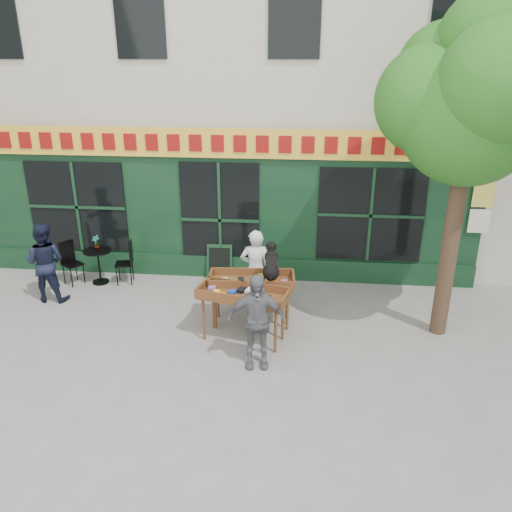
{
  "coord_description": "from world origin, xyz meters",
  "views": [
    {
      "loc": [
        1.84,
        -7.91,
        4.58
      ],
      "look_at": [
        0.97,
        0.5,
        1.25
      ],
      "focal_mm": 35.0,
      "sensor_mm": 36.0,
      "label": 1
    }
  ],
  "objects_px": {
    "book_cart_right": "(243,297)",
    "man_left": "(45,262)",
    "man_right": "(256,321)",
    "bistro_table": "(98,260)",
    "book_cart_center": "(252,283)",
    "dog": "(271,261)",
    "woman": "(255,270)"
  },
  "relations": [
    {
      "from": "book_cart_center",
      "to": "woman",
      "type": "distance_m",
      "value": 0.65
    },
    {
      "from": "dog",
      "to": "man_right",
      "type": "relative_size",
      "value": 0.38
    },
    {
      "from": "dog",
      "to": "bistro_table",
      "type": "bearing_deg",
      "value": 154.47
    },
    {
      "from": "dog",
      "to": "bistro_table",
      "type": "height_order",
      "value": "dog"
    },
    {
      "from": "man_left",
      "to": "book_cart_right",
      "type": "bearing_deg",
      "value": 162.64
    },
    {
      "from": "dog",
      "to": "woman",
      "type": "height_order",
      "value": "woman"
    },
    {
      "from": "man_right",
      "to": "woman",
      "type": "bearing_deg",
      "value": 88.92
    },
    {
      "from": "dog",
      "to": "man_right",
      "type": "xyz_separation_m",
      "value": [
        -0.13,
        -1.31,
        -0.5
      ]
    },
    {
      "from": "man_left",
      "to": "man_right",
      "type": "bearing_deg",
      "value": 155.03
    },
    {
      "from": "dog",
      "to": "book_cart_right",
      "type": "height_order",
      "value": "dog"
    },
    {
      "from": "woman",
      "to": "man_right",
      "type": "relative_size",
      "value": 1.02
    },
    {
      "from": "book_cart_right",
      "to": "man_right",
      "type": "bearing_deg",
      "value": -55.45
    },
    {
      "from": "book_cart_right",
      "to": "man_left",
      "type": "relative_size",
      "value": 0.98
    },
    {
      "from": "book_cart_right",
      "to": "bistro_table",
      "type": "xyz_separation_m",
      "value": [
        -3.44,
        2.07,
        -0.28
      ]
    },
    {
      "from": "woman",
      "to": "book_cart_right",
      "type": "xyz_separation_m",
      "value": [
        -0.08,
        -1.26,
        0.02
      ]
    },
    {
      "from": "book_cart_center",
      "to": "man_right",
      "type": "distance_m",
      "value": 1.37
    },
    {
      "from": "woman",
      "to": "book_cart_right",
      "type": "height_order",
      "value": "woman"
    },
    {
      "from": "man_right",
      "to": "bistro_table",
      "type": "bearing_deg",
      "value": 135.74
    },
    {
      "from": "woman",
      "to": "man_left",
      "type": "relative_size",
      "value": 0.99
    },
    {
      "from": "woman",
      "to": "man_left",
      "type": "height_order",
      "value": "man_left"
    },
    {
      "from": "book_cart_right",
      "to": "woman",
      "type": "bearing_deg",
      "value": 98.95
    },
    {
      "from": "book_cart_center",
      "to": "dog",
      "type": "bearing_deg",
      "value": -12.32
    },
    {
      "from": "book_cart_right",
      "to": "man_left",
      "type": "bearing_deg",
      "value": 177.0
    },
    {
      "from": "woman",
      "to": "bistro_table",
      "type": "bearing_deg",
      "value": -17.17
    },
    {
      "from": "dog",
      "to": "woman",
      "type": "relative_size",
      "value": 0.37
    },
    {
      "from": "woman",
      "to": "man_left",
      "type": "xyz_separation_m",
      "value": [
        -4.22,
        -0.09,
        0.01
      ]
    },
    {
      "from": "book_cart_right",
      "to": "man_left",
      "type": "distance_m",
      "value": 4.3
    },
    {
      "from": "dog",
      "to": "bistro_table",
      "type": "xyz_separation_m",
      "value": [
        -3.87,
        1.51,
        -0.75
      ]
    },
    {
      "from": "man_right",
      "to": "bistro_table",
      "type": "distance_m",
      "value": 4.69
    },
    {
      "from": "book_cart_right",
      "to": "man_right",
      "type": "relative_size",
      "value": 1.01
    },
    {
      "from": "dog",
      "to": "man_left",
      "type": "relative_size",
      "value": 0.37
    },
    {
      "from": "man_left",
      "to": "woman",
      "type": "bearing_deg",
      "value": 179.6
    }
  ]
}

